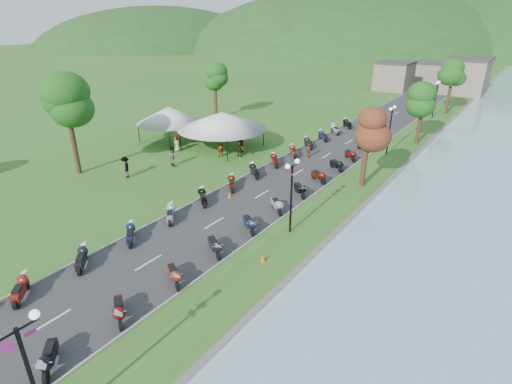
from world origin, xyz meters
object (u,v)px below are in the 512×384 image
Objects in this scene: pedestrian_a at (221,157)px; streetlamp_near at (33,383)px; pedestrian_b at (174,166)px; vendor_tent_main at (222,130)px; pedestrian_c at (127,177)px.

streetlamp_near is at bearing -111.37° from pedestrian_a.
pedestrian_b is (-2.05, -4.69, 0.00)m from pedestrian_a.
streetlamp_near is 2.70× the size of pedestrian_b.
pedestrian_a is at bearing 118.03° from streetlamp_near.
vendor_tent_main is 11.95m from pedestrian_c.
pedestrian_a is 5.12m from pedestrian_b.
pedestrian_c is at bearing -98.08° from vendor_tent_main.
pedestrian_a is 9.86m from pedestrian_c.
vendor_tent_main is 3.54× the size of pedestrian_a.
pedestrian_b is at bearing -93.38° from vendor_tent_main.
pedestrian_c reaches higher than pedestrian_a.
pedestrian_c reaches higher than pedestrian_b.
vendor_tent_main reaches higher than pedestrian_b.
vendor_tent_main is at bearing 125.23° from pedestrian_c.
pedestrian_b is at bearing 118.25° from pedestrian_c.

